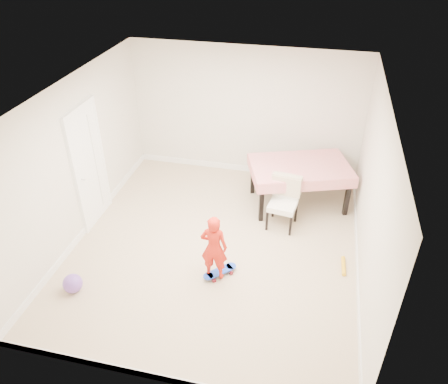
% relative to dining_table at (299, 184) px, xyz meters
% --- Properties ---
extents(ground, '(5.00, 5.00, 0.00)m').
position_rel_dining_table_xyz_m(ground, '(-1.18, -1.55, -0.41)').
color(ground, tan).
rests_on(ground, ground).
extents(ceiling, '(4.50, 5.00, 0.04)m').
position_rel_dining_table_xyz_m(ceiling, '(-1.18, -1.55, 2.17)').
color(ceiling, silver).
rests_on(ceiling, wall_back).
extents(wall_back, '(4.50, 0.04, 2.60)m').
position_rel_dining_table_xyz_m(wall_back, '(-1.18, 0.93, 0.89)').
color(wall_back, beige).
rests_on(wall_back, ground).
extents(wall_front, '(4.50, 0.04, 2.60)m').
position_rel_dining_table_xyz_m(wall_front, '(-1.18, -4.03, 0.89)').
color(wall_front, beige).
rests_on(wall_front, ground).
extents(wall_left, '(0.04, 5.00, 2.60)m').
position_rel_dining_table_xyz_m(wall_left, '(-3.41, -1.55, 0.89)').
color(wall_left, beige).
rests_on(wall_left, ground).
extents(wall_right, '(0.04, 5.00, 2.60)m').
position_rel_dining_table_xyz_m(wall_right, '(1.05, -1.55, 0.89)').
color(wall_right, beige).
rests_on(wall_right, ground).
extents(door, '(0.11, 0.94, 2.11)m').
position_rel_dining_table_xyz_m(door, '(-3.41, -1.25, 0.62)').
color(door, white).
rests_on(door, ground).
extents(baseboard_back, '(4.50, 0.02, 0.12)m').
position_rel_dining_table_xyz_m(baseboard_back, '(-1.18, 0.94, -0.35)').
color(baseboard_back, white).
rests_on(baseboard_back, ground).
extents(baseboard_front, '(4.50, 0.02, 0.12)m').
position_rel_dining_table_xyz_m(baseboard_front, '(-1.18, -4.04, -0.35)').
color(baseboard_front, white).
rests_on(baseboard_front, ground).
extents(baseboard_left, '(0.02, 5.00, 0.12)m').
position_rel_dining_table_xyz_m(baseboard_left, '(-3.42, -1.55, -0.35)').
color(baseboard_left, white).
rests_on(baseboard_left, ground).
extents(baseboard_right, '(0.02, 5.00, 0.12)m').
position_rel_dining_table_xyz_m(baseboard_right, '(1.06, -1.55, -0.35)').
color(baseboard_right, white).
rests_on(baseboard_right, ground).
extents(dining_table, '(2.00, 1.60, 0.82)m').
position_rel_dining_table_xyz_m(dining_table, '(0.00, 0.00, 0.00)').
color(dining_table, red).
rests_on(dining_table, ground).
extents(dining_chair, '(0.58, 0.65, 0.92)m').
position_rel_dining_table_xyz_m(dining_chair, '(-0.20, -0.75, 0.05)').
color(dining_chair, silver).
rests_on(dining_chair, ground).
extents(skateboard, '(0.54, 0.54, 0.08)m').
position_rel_dining_table_xyz_m(skateboard, '(-0.96, -2.18, -0.37)').
color(skateboard, blue).
rests_on(skateboard, ground).
extents(child, '(0.40, 0.27, 1.08)m').
position_rel_dining_table_xyz_m(child, '(-1.03, -2.23, 0.13)').
color(child, red).
rests_on(child, ground).
extents(balloon, '(0.28, 0.28, 0.28)m').
position_rel_dining_table_xyz_m(balloon, '(-2.94, -2.96, -0.27)').
color(balloon, '#754AB1').
rests_on(balloon, ground).
extents(foam_toy, '(0.07, 0.40, 0.06)m').
position_rel_dining_table_xyz_m(foam_toy, '(0.86, -1.59, -0.38)').
color(foam_toy, yellow).
rests_on(foam_toy, ground).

